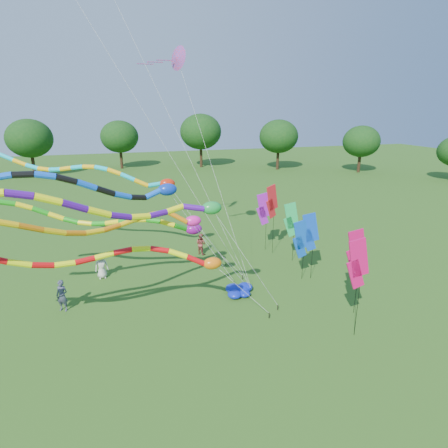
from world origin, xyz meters
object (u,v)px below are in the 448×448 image
object	(u,v)px
tube_kite_orange	(104,223)
person_c	(201,244)
person_a	(102,266)
tube_kite_red	(114,258)
person_b	(62,296)
blue_nylon_heap	(246,288)

from	to	relation	value
tube_kite_orange	person_c	world-z (taller)	tube_kite_orange
tube_kite_orange	person_a	distance (m)	8.13
tube_kite_red	person_b	distance (m)	5.70
blue_nylon_heap	person_b	world-z (taller)	person_b
person_a	person_c	xyz separation A→B (m)	(7.03, 2.14, -0.02)
person_a	tube_kite_orange	bearing A→B (deg)	-90.63
blue_nylon_heap	person_a	xyz separation A→B (m)	(-8.17, 4.49, 0.56)
blue_nylon_heap	person_c	distance (m)	6.75
tube_kite_red	blue_nylon_heap	distance (m)	8.72
tube_kite_red	person_a	xyz separation A→B (m)	(-0.89, 7.30, -3.33)
person_a	tube_kite_red	bearing A→B (deg)	-88.80
person_a	blue_nylon_heap	bearing A→B (deg)	-34.52
tube_kite_red	person_a	world-z (taller)	tube_kite_red
tube_kite_red	person_c	distance (m)	11.75
person_a	person_c	size ratio (longest dim) A/B	1.02
person_a	person_b	xyz separation A→B (m)	(-1.99, -3.63, 0.05)
person_a	person_b	distance (m)	4.13
tube_kite_red	person_b	size ratio (longest dim) A/B	8.31
person_a	person_c	bearing A→B (deg)	11.18
tube_kite_red	person_c	size ratio (longest dim) A/B	9.05
tube_kite_red	tube_kite_orange	world-z (taller)	tube_kite_orange
tube_kite_orange	person_c	xyz separation A→B (m)	(6.44, 8.70, -4.79)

